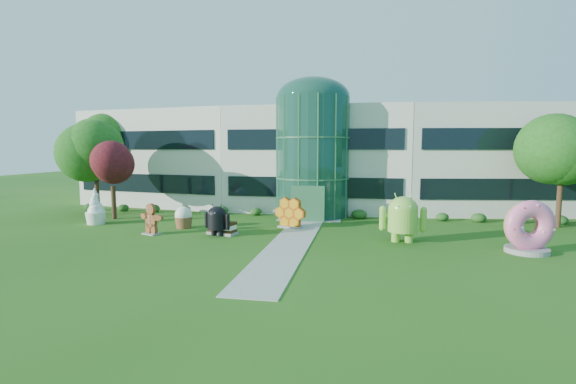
% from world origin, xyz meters
% --- Properties ---
extents(ground, '(140.00, 140.00, 0.00)m').
position_xyz_m(ground, '(0.00, 0.00, 0.00)').
color(ground, '#215114').
rests_on(ground, ground).
extents(building, '(46.00, 15.00, 9.30)m').
position_xyz_m(building, '(0.00, 18.00, 4.65)').
color(building, beige).
rests_on(building, ground).
extents(atrium, '(6.00, 6.00, 9.80)m').
position_xyz_m(atrium, '(0.00, 12.00, 4.90)').
color(atrium, '#194738').
rests_on(atrium, ground).
extents(walkway, '(2.40, 20.00, 0.04)m').
position_xyz_m(walkway, '(0.00, 2.00, 0.02)').
color(walkway, '#9E9E93').
rests_on(walkway, ground).
extents(tree_red, '(4.00, 4.00, 6.00)m').
position_xyz_m(tree_red, '(-15.50, 7.50, 3.00)').
color(tree_red, '#3F0C14').
rests_on(tree_red, ground).
extents(trees_backdrop, '(52.00, 8.00, 8.40)m').
position_xyz_m(trees_backdrop, '(0.00, 13.00, 4.20)').
color(trees_backdrop, '#1E4912').
rests_on(trees_backdrop, ground).
extents(android_green, '(2.92, 1.98, 3.27)m').
position_xyz_m(android_green, '(6.58, 3.07, 1.63)').
color(android_green, '#82C53F').
rests_on(android_green, ground).
extents(android_black, '(2.29, 1.84, 2.27)m').
position_xyz_m(android_black, '(-5.07, 2.78, 1.13)').
color(android_black, black).
rests_on(android_black, ground).
extents(donut, '(3.06, 2.01, 2.92)m').
position_xyz_m(donut, '(13.04, 1.66, 1.46)').
color(donut, pink).
rests_on(donut, ground).
extents(gingerbread, '(2.41, 1.65, 2.07)m').
position_xyz_m(gingerbread, '(-9.50, 2.42, 1.04)').
color(gingerbread, brown).
rests_on(gingerbread, ground).
extents(ice_cream_sandwich, '(2.12, 1.46, 0.86)m').
position_xyz_m(ice_cream_sandwich, '(-4.89, 3.26, 0.43)').
color(ice_cream_sandwich, black).
rests_on(ice_cream_sandwich, ground).
extents(honeycomb, '(2.65, 1.68, 1.96)m').
position_xyz_m(honeycomb, '(-0.89, 6.32, 0.98)').
color(honeycomb, orange).
rests_on(honeycomb, ground).
extents(froyo, '(2.08, 2.08, 2.69)m').
position_xyz_m(froyo, '(-15.50, 5.16, 1.35)').
color(froyo, white).
rests_on(froyo, ground).
extents(cupcake, '(1.69, 1.69, 1.57)m').
position_xyz_m(cupcake, '(-8.33, 4.83, 0.78)').
color(cupcake, white).
rests_on(cupcake, ground).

